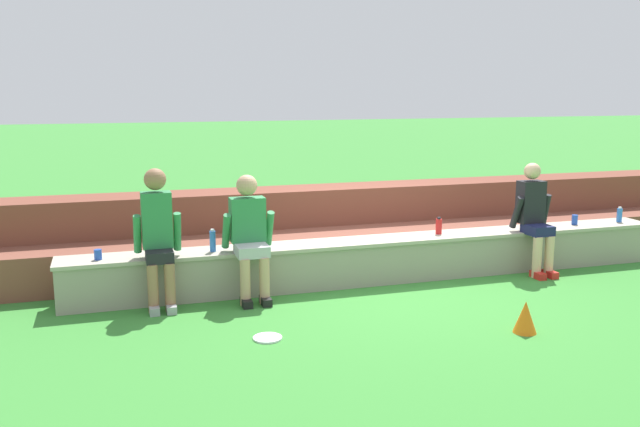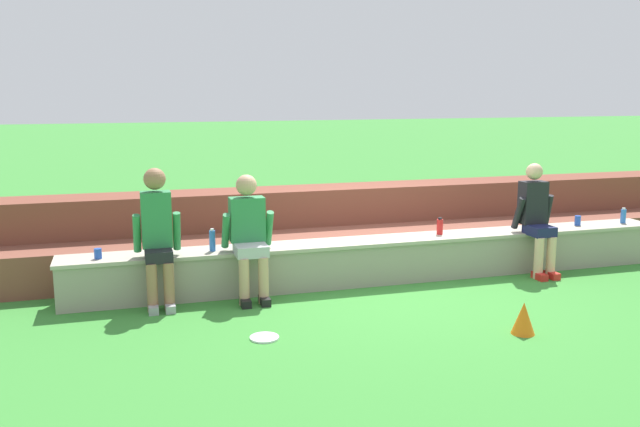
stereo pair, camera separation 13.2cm
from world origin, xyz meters
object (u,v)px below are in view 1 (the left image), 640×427
object	(u,v)px
water_bottle_near_right	(213,241)
plastic_cup_left_end	(98,255)
person_left_of_center	(250,233)
frisbee	(268,338)
sports_cone	(525,317)
water_bottle_mid_left	(439,226)
person_far_left	(158,233)
plastic_cup_right_end	(575,220)
person_center	(535,216)
water_bottle_mid_right	(619,215)

from	to	relation	value
water_bottle_near_right	plastic_cup_left_end	bearing A→B (deg)	-179.95
person_left_of_center	frisbee	distance (m)	1.46
sports_cone	water_bottle_mid_left	bearing A→B (deg)	85.73
person_left_of_center	water_bottle_near_right	xyz separation A→B (m)	(-0.37, 0.18, -0.10)
person_left_of_center	water_bottle_mid_left	size ratio (longest dim) A/B	6.46
person_left_of_center	sports_cone	xyz separation A→B (m)	(2.24, -1.83, -0.58)
water_bottle_near_right	sports_cone	xyz separation A→B (m)	(2.62, -2.01, -0.48)
person_far_left	person_left_of_center	world-z (taller)	person_far_left
water_bottle_mid_left	plastic_cup_right_end	size ratio (longest dim) A/B	1.64
person_left_of_center	plastic_cup_right_end	bearing A→B (deg)	3.22
person_center	person_left_of_center	bearing A→B (deg)	179.69
sports_cone	plastic_cup_right_end	bearing A→B (deg)	44.39
person_left_of_center	water_bottle_near_right	size ratio (longest dim) A/B	5.40
person_center	water_bottle_near_right	xyz separation A→B (m)	(-3.94, 0.20, -0.09)
water_bottle_near_right	water_bottle_mid_right	xyz separation A→B (m)	(5.42, 0.04, -0.02)
water_bottle_mid_right	sports_cone	world-z (taller)	water_bottle_mid_right
person_far_left	sports_cone	distance (m)	3.75
plastic_cup_right_end	water_bottle_near_right	bearing A→B (deg)	-179.15
water_bottle_near_right	plastic_cup_left_end	size ratio (longest dim) A/B	2.31
person_far_left	frisbee	world-z (taller)	person_far_left
person_center	water_bottle_mid_left	distance (m)	1.20
sports_cone	person_left_of_center	bearing A→B (deg)	140.76
person_center	water_bottle_mid_right	xyz separation A→B (m)	(1.48, 0.23, -0.11)
person_far_left	person_left_of_center	bearing A→B (deg)	-1.03
person_center	frisbee	size ratio (longest dim) A/B	5.07
person_far_left	water_bottle_mid_right	world-z (taller)	person_far_left
person_left_of_center	plastic_cup_left_end	distance (m)	1.59
plastic_cup_right_end	person_left_of_center	bearing A→B (deg)	-176.78
person_left_of_center	person_far_left	bearing A→B (deg)	178.97
water_bottle_mid_left	frisbee	distance (m)	2.99
plastic_cup_left_end	water_bottle_near_right	bearing A→B (deg)	0.05
person_left_of_center	water_bottle_mid_left	xyz separation A→B (m)	(2.40, 0.25, -0.12)
sports_cone	person_center	bearing A→B (deg)	53.93
water_bottle_mid_right	frisbee	size ratio (longest dim) A/B	0.76
plastic_cup_left_end	person_far_left	bearing A→B (deg)	-14.58
water_bottle_near_right	person_far_left	bearing A→B (deg)	-164.92
frisbee	person_left_of_center	bearing A→B (deg)	85.18
person_center	sports_cone	bearing A→B (deg)	-126.07
water_bottle_mid_right	water_bottle_mid_left	distance (m)	2.65
water_bottle_mid_right	water_bottle_mid_left	size ratio (longest dim) A/B	0.97
water_bottle_mid_right	plastic_cup_left_end	bearing A→B (deg)	-179.66
plastic_cup_left_end	frisbee	bearing A→B (deg)	-44.60
water_bottle_mid_left	frisbee	bearing A→B (deg)	-148.80
person_far_left	water_bottle_mid_right	xyz separation A→B (m)	(6.01, 0.20, -0.18)
water_bottle_mid_right	person_left_of_center	bearing A→B (deg)	-177.57
person_far_left	water_bottle_near_right	size ratio (longest dim) A/B	5.82
water_bottle_mid_left	person_left_of_center	bearing A→B (deg)	-174.02
water_bottle_mid_left	person_center	bearing A→B (deg)	-13.08
person_far_left	person_center	distance (m)	4.53
water_bottle_mid_left	plastic_cup_right_end	world-z (taller)	water_bottle_mid_left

